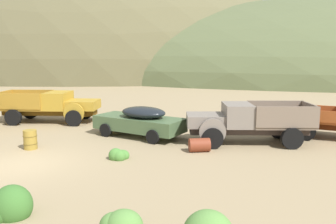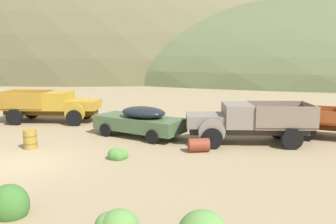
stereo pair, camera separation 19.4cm
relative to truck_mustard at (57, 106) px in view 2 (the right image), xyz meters
The scene contains 10 objects.
ground_plane 8.72m from the truck_mustard, 68.36° to the right, with size 300.00×300.00×0.00m, color #998460.
hill_distant 61.86m from the truck_mustard, 115.19° to the left, with size 95.50×71.68×54.01m, color brown.
hill_far_left 58.85m from the truck_mustard, 67.33° to the left, with size 116.30×64.70×28.24m, color #56603D.
truck_mustard is the anchor object (origin of this frame).
car_weathered_green 6.54m from the truck_mustard, 22.38° to the right, with size 5.22×3.20×1.57m.
truck_primer_gray 11.60m from the truck_mustard, 13.80° to the right, with size 6.07×3.26×1.91m.
oil_drum_tipped 10.70m from the truck_mustard, 26.07° to the right, with size 1.04×0.86×0.60m.
oil_drum_spare 6.36m from the truck_mustard, 69.80° to the right, with size 0.62×0.62×0.86m.
bush_lone_scrub 9.30m from the truck_mustard, 44.77° to the right, with size 0.80×0.70×0.58m.
bush_near_barrel 13.22m from the truck_mustard, 64.78° to the right, with size 1.18×1.01×1.08m.
Camera 2 is at (8.55, -11.27, 4.18)m, focal length 37.49 mm.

